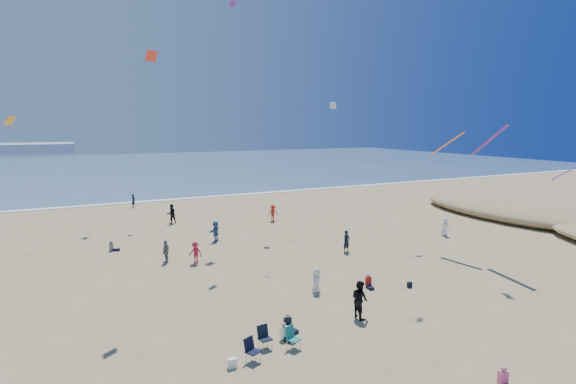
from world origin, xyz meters
name	(u,v)px	position (x,y,z in m)	size (l,w,h in m)	color
ground	(335,379)	(0.00, 0.00, 0.00)	(220.00, 220.00, 0.00)	tan
ocean	(107,168)	(0.00, 95.00, 0.03)	(220.00, 100.00, 0.06)	#476B84
surf_line	(144,202)	(0.00, 45.00, 0.04)	(220.00, 1.20, 0.08)	white
standing_flyers	(239,253)	(1.68, 14.94, 0.87)	(36.96, 44.96, 1.94)	gray
seated_group	(284,299)	(1.30, 7.08, 0.42)	(14.01, 27.02, 0.84)	white
chair_cluster	(271,342)	(-1.37, 2.90, 0.50)	(2.79, 1.53, 1.00)	black
white_tote	(232,363)	(-3.28, 2.51, 0.20)	(0.35, 0.20, 0.40)	white
black_backpack	(287,328)	(0.12, 4.34, 0.19)	(0.30, 0.22, 0.38)	black
navy_bag	(410,285)	(9.37, 6.31, 0.17)	(0.28, 0.18, 0.34)	black
kites_aloft	(374,60)	(11.28, 12.89, 14.27)	(41.27, 43.30, 28.18)	#5C2C90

